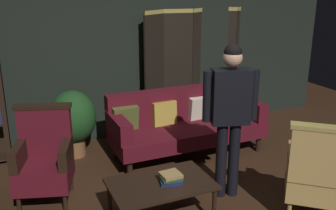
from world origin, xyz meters
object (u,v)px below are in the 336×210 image
(velvet_couch, at_px, (185,121))
(armchair_gilt_accent, at_px, (317,173))
(coffee_table, at_px, (161,187))
(standing_figure, at_px, (230,108))
(folding_screen, at_px, (200,66))
(potted_plant, at_px, (73,119))
(armchair_wing_left, at_px, (44,158))
(book_navy_cloth, at_px, (171,181))
(book_tan_leather, at_px, (171,175))
(book_green_cloth, at_px, (171,178))

(velvet_couch, relative_size, armchair_gilt_accent, 2.04)
(coffee_table, distance_m, standing_figure, 1.09)
(folding_screen, xyz_separation_m, coffee_table, (-1.67, -2.32, -0.61))
(coffee_table, relative_size, potted_plant, 1.09)
(armchair_wing_left, bearing_deg, book_navy_cloth, -40.18)
(potted_plant, bearing_deg, armchair_wing_left, -116.06)
(book_navy_cloth, relative_size, book_tan_leather, 1.13)
(coffee_table, bearing_deg, book_green_cloth, -20.25)
(armchair_wing_left, height_order, potted_plant, armchair_wing_left)
(armchair_wing_left, bearing_deg, velvet_couch, 14.92)
(coffee_table, xyz_separation_m, book_navy_cloth, (0.09, -0.03, 0.07))
(folding_screen, distance_m, potted_plant, 2.25)
(book_navy_cloth, relative_size, book_green_cloth, 1.05)
(book_navy_cloth, height_order, book_green_cloth, book_green_cloth)
(velvet_couch, relative_size, standing_figure, 1.25)
(potted_plant, relative_size, book_navy_cloth, 4.33)
(folding_screen, distance_m, velvet_couch, 1.30)
(folding_screen, xyz_separation_m, potted_plant, (-2.16, -0.44, -0.45))
(armchair_gilt_accent, height_order, armchair_wing_left, same)
(velvet_couch, height_order, potted_plant, potted_plant)
(book_navy_cloth, bearing_deg, coffee_table, 159.75)
(armchair_gilt_accent, bearing_deg, standing_figure, 129.38)
(velvet_couch, xyz_separation_m, potted_plant, (-1.44, 0.50, 0.07))
(book_navy_cloth, height_order, book_tan_leather, book_tan_leather)
(folding_screen, bearing_deg, velvet_couch, -127.69)
(standing_figure, height_order, potted_plant, standing_figure)
(folding_screen, distance_m, book_tan_leather, 2.88)
(book_green_cloth, bearing_deg, potted_plant, 106.80)
(armchair_gilt_accent, height_order, book_navy_cloth, armchair_gilt_accent)
(armchair_wing_left, relative_size, standing_figure, 0.61)
(coffee_table, bearing_deg, book_navy_cloth, -20.25)
(coffee_table, height_order, standing_figure, standing_figure)
(armchair_wing_left, relative_size, book_green_cloth, 5.15)
(book_green_cloth, bearing_deg, armchair_gilt_accent, -20.99)
(coffee_table, height_order, book_green_cloth, book_green_cloth)
(standing_figure, height_order, book_navy_cloth, standing_figure)
(potted_plant, relative_size, book_green_cloth, 4.56)
(armchair_gilt_accent, xyz_separation_m, book_tan_leather, (-1.35, 0.52, 0.01))
(folding_screen, relative_size, book_navy_cloth, 9.87)
(armchair_gilt_accent, relative_size, book_tan_leather, 5.52)
(standing_figure, xyz_separation_m, potted_plant, (-1.35, 1.72, -0.49))
(folding_screen, bearing_deg, potted_plant, -168.45)
(standing_figure, distance_m, book_navy_cloth, 0.99)
(folding_screen, relative_size, coffee_table, 2.10)
(velvet_couch, bearing_deg, book_green_cloth, -121.17)
(coffee_table, distance_m, book_navy_cloth, 0.12)
(potted_plant, bearing_deg, book_navy_cloth, -73.20)
(standing_figure, relative_size, book_navy_cloth, 8.01)
(folding_screen, xyz_separation_m, book_navy_cloth, (-1.58, -2.36, -0.55))
(potted_plant, bearing_deg, velvet_couch, -19.01)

